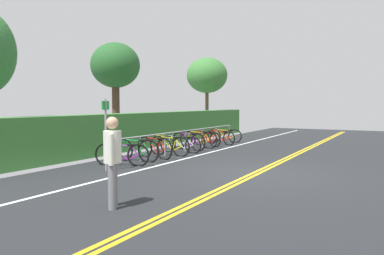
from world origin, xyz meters
TOP-DOWN VIEW (x-y plane):
  - ground_plane at (0.00, 0.00)m, footprint 38.61×10.77m
  - centre_line_yellow_inner at (0.00, -0.08)m, footprint 34.75×0.10m
  - centre_line_yellow_outer at (0.00, 0.08)m, footprint 34.75×0.10m
  - bike_lane_stripe_white at (0.00, 3.03)m, footprint 34.75×0.12m
  - bike_rack at (3.24, 4.03)m, footprint 8.91×0.05m
  - bicycle_0 at (-0.69, 4.00)m, footprint 0.64×1.68m
  - bicycle_1 at (0.16, 4.13)m, footprint 0.46×1.72m
  - bicycle_2 at (1.08, 4.02)m, footprint 0.56×1.73m
  - bicycle_3 at (1.91, 3.94)m, footprint 0.46×1.72m
  - bicycle_4 at (2.78, 3.98)m, footprint 0.46×1.71m
  - bicycle_5 at (3.66, 4.13)m, footprint 0.51×1.73m
  - bicycle_6 at (4.53, 4.12)m, footprint 0.46×1.78m
  - bicycle_7 at (5.37, 4.14)m, footprint 0.63×1.58m
  - bicycle_8 at (6.29, 3.93)m, footprint 0.57×1.68m
  - bicycle_9 at (7.24, 4.12)m, footprint 0.52×1.67m
  - pedestrian at (-4.50, 1.12)m, footprint 0.42×0.32m
  - sign_post_near at (-1.65, 3.78)m, footprint 0.36×0.10m
  - hedge_backdrop at (4.74, 6.32)m, footprint 17.86×0.80m
  - tree_mid at (4.06, 8.18)m, footprint 2.24×2.24m
  - tree_far_right at (12.41, 7.65)m, footprint 2.61×2.61m

SIDE VIEW (x-z plane):
  - ground_plane at x=0.00m, z-range -0.05..0.00m
  - centre_line_yellow_inner at x=0.00m, z-range 0.00..0.00m
  - centre_line_yellow_outer at x=0.00m, z-range 0.00..0.00m
  - bike_lane_stripe_white at x=0.00m, z-range 0.00..0.00m
  - bicycle_7 at x=5.37m, z-range -0.02..0.66m
  - bicycle_8 at x=6.29m, z-range -0.02..0.66m
  - bicycle_4 at x=2.78m, z-range -0.02..0.66m
  - bicycle_9 at x=7.24m, z-range -0.02..0.67m
  - bicycle_0 at x=-0.69m, z-range -0.02..0.70m
  - bicycle_3 at x=1.91m, z-range -0.02..0.73m
  - bicycle_5 at x=3.66m, z-range -0.02..0.74m
  - bicycle_6 at x=4.53m, z-range -0.02..0.75m
  - bicycle_2 at x=1.08m, z-range -0.02..0.76m
  - bicycle_1 at x=0.16m, z-range -0.02..0.77m
  - bike_rack at x=3.24m, z-range 0.21..1.04m
  - hedge_backdrop at x=4.74m, z-range 0.00..1.48m
  - pedestrian at x=-4.50m, z-range 0.12..1.76m
  - sign_post_near at x=-1.65m, z-range 0.22..2.23m
  - tree_mid at x=4.06m, z-range 1.23..5.89m
  - tree_far_right at x=12.41m, z-range 1.26..6.07m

